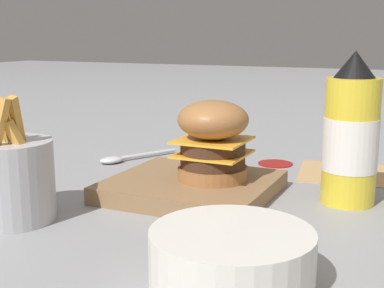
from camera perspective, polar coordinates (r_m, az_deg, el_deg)
ground_plane at (r=0.72m, az=3.24°, el=-6.50°), size 6.00×6.00×0.00m
serving_board at (r=0.76m, az=-0.00°, el=-4.59°), size 0.22×0.21×0.02m
burger at (r=0.74m, az=2.25°, el=0.50°), size 0.10×0.10×0.11m
ketchup_bottle at (r=0.74m, az=16.58°, el=0.75°), size 0.07×0.07×0.20m
fries_basket at (r=0.68m, az=-18.95°, el=-3.50°), size 0.11×0.11×0.16m
side_bowl at (r=0.49m, az=4.26°, el=-11.80°), size 0.15×0.15×0.05m
spoon at (r=0.96m, az=-7.51°, el=-1.52°), size 0.09×0.15×0.01m
ketchup_puddle at (r=0.95m, az=8.70°, el=-2.01°), size 0.06×0.06×0.00m
parchment_square at (r=0.91m, az=16.06°, el=-2.97°), size 0.17×0.17×0.00m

